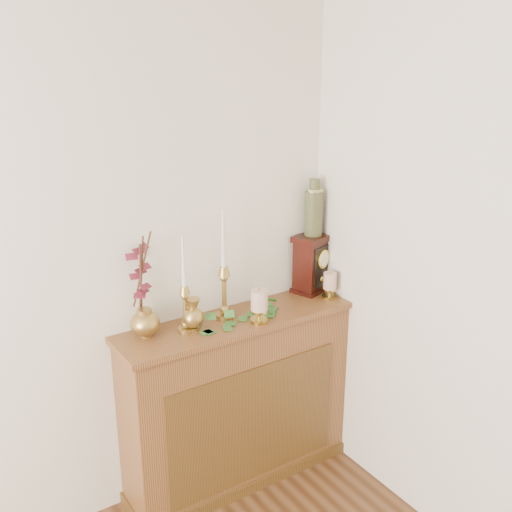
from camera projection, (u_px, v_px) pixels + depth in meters
console_shelf at (239, 405)px, 3.10m from camera, size 1.24×0.34×0.93m
candlestick_left at (185, 301)px, 2.74m from camera, size 0.08×0.08×0.46m
candlestick_center at (224, 284)px, 2.88m from camera, size 0.09×0.09×0.55m
bud_vase at (193, 315)px, 2.77m from camera, size 0.10×0.10×0.16m
ginger_jar at (141, 287)px, 2.71m from camera, size 0.21×0.22×0.51m
pillar_candle_left at (259, 304)px, 2.86m from camera, size 0.09×0.09×0.17m
pillar_candle_right at (330, 284)px, 3.15m from camera, size 0.08×0.08×0.15m
ivy_garland at (246, 317)px, 2.91m from camera, size 0.41×0.21×0.09m
mantel_clock at (313, 263)px, 3.23m from camera, size 0.25×0.20×0.32m
ceramic_vase at (314, 210)px, 3.14m from camera, size 0.09×0.09×0.30m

